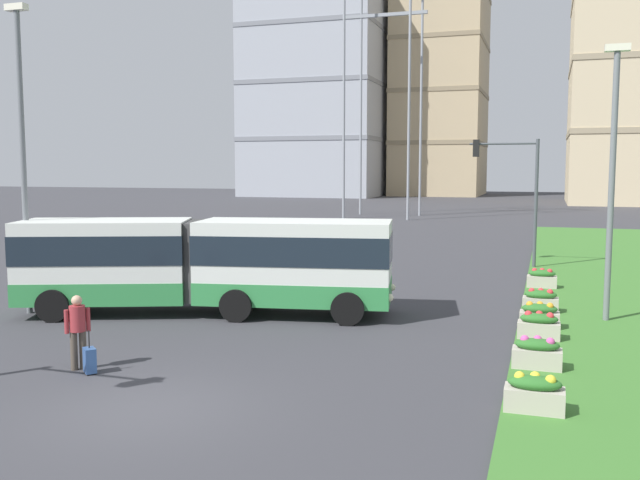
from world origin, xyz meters
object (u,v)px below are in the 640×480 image
flower_planter_0 (534,393)px  traffic_light_far_right (514,181)px  rolling_suitcase (90,360)px  streetlight_median (612,171)px  streetlight_left (23,148)px  articulated_bus (206,263)px  flower_planter_3 (539,315)px  flower_planter_5 (542,278)px  apartment_tower_west (317,88)px  flower_planter_1 (537,353)px  car_black_sedan (285,241)px  flower_planter_2 (539,326)px  pedestrian_crossing (78,327)px  flower_planter_4 (540,300)px  apartment_tower_westcentre (442,47)px

flower_planter_0 → traffic_light_far_right: (-1.38, 20.00, 3.64)m
rolling_suitcase → streetlight_median: (11.53, 9.28, 4.24)m
streetlight_left → articulated_bus: bearing=17.2°
flower_planter_3 → flower_planter_5: bearing=90.0°
articulated_bus → apartment_tower_west: (-26.98, 91.30, 16.26)m
articulated_bus → flower_planter_1: articulated_bus is taller
articulated_bus → flower_planter_1: (10.14, -3.26, -1.23)m
flower_planter_0 → streetlight_median: 9.97m
articulated_bus → car_black_sedan: 15.08m
rolling_suitcase → flower_planter_2: (9.63, 6.29, 0.11)m
pedestrian_crossing → rolling_suitcase: bearing=-24.0°
articulated_bus → flower_planter_5: articulated_bus is taller
car_black_sedan → flower_planter_5: bearing=-27.0°
flower_planter_0 → flower_planter_5: bearing=90.0°
flower_planter_1 → flower_planter_3: 4.30m
articulated_bus → flower_planter_2: size_ratio=10.91×
car_black_sedan → flower_planter_4: car_black_sedan is taller
apartment_tower_westcentre → flower_planter_5: bearing=-79.1°
flower_planter_0 → apartment_tower_westcentre: 112.09m
traffic_light_far_right → flower_planter_2: bearing=-84.4°
flower_planter_1 → streetlight_median: size_ratio=0.13×
flower_planter_3 → apartment_tower_west: apartment_tower_west is taller
flower_planter_3 → flower_planter_4: (0.00, 2.33, 0.00)m
pedestrian_crossing → flower_planter_4: bearing=44.2°
flower_planter_5 → pedestrian_crossing: bearing=-124.8°
pedestrian_crossing → apartment_tower_west: bearing=105.5°
rolling_suitcase → apartment_tower_westcentre: 111.37m
rolling_suitcase → articulated_bus: bearing=94.3°
flower_planter_0 → flower_planter_5: 14.30m
pedestrian_crossing → streetlight_median: (11.98, 9.08, 3.55)m
streetlight_median → flower_planter_0: bearing=-102.1°
flower_planter_0 → flower_planter_2: 5.88m
flower_planter_4 → apartment_tower_west: size_ratio=0.03×
car_black_sedan → flower_planter_2: car_black_sedan is taller
flower_planter_0 → streetlight_median: bearing=77.9°
streetlight_left → flower_planter_1: bearing=-5.7°
articulated_bus → flower_planter_3: (10.14, 1.04, -1.23)m
flower_planter_5 → traffic_light_far_right: traffic_light_far_right is taller
rolling_suitcase → flower_planter_1: rolling_suitcase is taller
flower_planter_2 → apartment_tower_west: (-37.12, 91.66, 17.49)m
pedestrian_crossing → flower_planter_2: 11.79m
rolling_suitcase → streetlight_left: bearing=140.4°
flower_planter_0 → apartment_tower_west: bearing=110.8°
traffic_light_far_right → streetlight_median: (3.28, -11.12, 0.49)m
rolling_suitcase → streetlight_left: streetlight_left is taller
rolling_suitcase → traffic_light_far_right: 22.33m
articulated_bus → flower_planter_4: 10.75m
apartment_tower_west → flower_planter_1: bearing=-68.6°
flower_planter_5 → apartment_tower_west: apartment_tower_west is taller
flower_planter_0 → streetlight_left: size_ratio=0.11×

